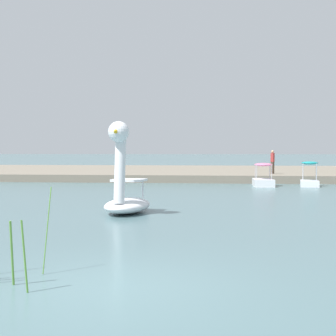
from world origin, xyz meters
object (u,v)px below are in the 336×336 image
Objects in this scene: pedal_boat_pink at (263,179)px; pedal_boat_teal at (310,179)px; person_on_path at (273,162)px; swan_boat at (126,191)px.

pedal_boat_teal reaches higher than pedal_boat_pink.
person_on_path is (-1.66, 5.39, 0.96)m from pedal_boat_teal.
swan_boat is 1.63× the size of pedal_boat_teal.
person_on_path reaches higher than pedal_boat_teal.
person_on_path reaches higher than pedal_boat_pink.
pedal_boat_pink is at bearing -177.97° from pedal_boat_teal.
pedal_boat_teal is at bearing -72.88° from person_on_path.
person_on_path is (6.89, 19.44, 0.62)m from swan_boat.
swan_boat is at bearing -109.51° from person_on_path.
pedal_boat_pink is 5.67m from person_on_path.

